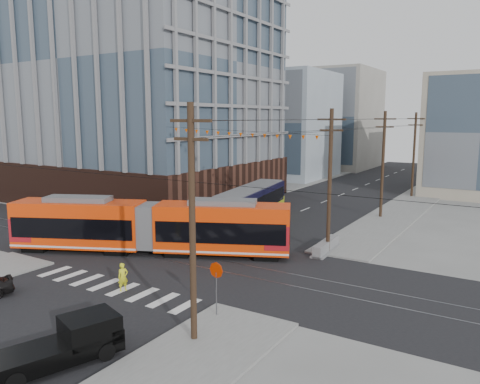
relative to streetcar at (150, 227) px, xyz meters
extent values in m
plane|color=slate|center=(3.20, -3.84, -2.06)|extent=(160.00, 160.00, 0.00)
cube|color=#381E16|center=(-18.80, 19.16, 12.24)|extent=(30.00, 25.00, 28.60)
cube|color=#8C99A5|center=(-13.80, 48.16, 6.94)|extent=(18.00, 16.00, 18.00)
cube|color=gray|center=(-10.80, 68.16, 7.94)|extent=(16.00, 18.00, 20.00)
cylinder|color=black|center=(11.70, -9.84, 3.44)|extent=(0.30, 0.30, 11.00)
cylinder|color=black|center=(11.70, 52.16, 3.44)|extent=(0.30, 0.30, 11.00)
imported|color=#8A909E|center=(-2.71, 7.34, -1.28)|extent=(3.40, 5.02, 1.57)
imported|color=silver|center=(-2.78, 16.43, -1.34)|extent=(3.18, 5.30, 1.44)
imported|color=#4A4A4A|center=(-1.75, 21.20, -1.45)|extent=(2.35, 4.52, 1.22)
imported|color=yellow|center=(4.17, -6.95, -1.20)|extent=(0.64, 0.74, 1.72)
cube|color=gray|center=(11.50, 7.31, -1.62)|extent=(1.23, 4.51, 0.89)
camera|label=1|loc=(24.28, -26.15, 8.27)|focal=35.00mm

